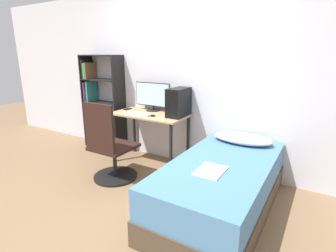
# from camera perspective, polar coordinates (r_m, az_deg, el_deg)

# --- Properties ---
(ground_plane) EXTENTS (14.00, 14.00, 0.00)m
(ground_plane) POSITION_cam_1_polar(r_m,az_deg,el_deg) (3.02, -12.17, -16.81)
(ground_plane) COLOR #846647
(wall_back) EXTENTS (8.00, 0.05, 2.50)m
(wall_back) POSITION_cam_1_polar(r_m,az_deg,el_deg) (3.80, 2.78, 10.30)
(wall_back) COLOR silver
(wall_back) RESTS_ON ground_plane
(desk) EXTENTS (1.09, 0.59, 0.76)m
(desk) POSITION_cam_1_polar(r_m,az_deg,el_deg) (3.81, -3.92, 0.96)
(desk) COLOR tan
(desk) RESTS_ON ground_plane
(bookshelf) EXTENTS (0.74, 0.29, 1.57)m
(bookshelf) POSITION_cam_1_polar(r_m,az_deg,el_deg) (4.66, -14.94, 4.47)
(bookshelf) COLOR black
(bookshelf) RESTS_ON ground_plane
(office_chair) EXTENTS (0.58, 0.58, 1.03)m
(office_chair) POSITION_cam_1_polar(r_m,az_deg,el_deg) (3.44, -12.44, -5.54)
(office_chair) COLOR black
(office_chair) RESTS_ON ground_plane
(bed) EXTENTS (0.93, 1.87, 0.55)m
(bed) POSITION_cam_1_polar(r_m,az_deg,el_deg) (2.83, 11.44, -12.78)
(bed) COLOR #4C3D2D
(bed) RESTS_ON ground_plane
(pillow) EXTENTS (0.71, 0.36, 0.11)m
(pillow) POSITION_cam_1_polar(r_m,az_deg,el_deg) (3.30, 15.83, -2.62)
(pillow) COLOR #B2B7C6
(pillow) RESTS_ON bed
(magazine) EXTENTS (0.24, 0.32, 0.01)m
(magazine) POSITION_cam_1_polar(r_m,az_deg,el_deg) (2.48, 9.27, -9.59)
(magazine) COLOR silver
(magazine) RESTS_ON bed
(monitor) EXTENTS (0.60, 0.20, 0.42)m
(monitor) POSITION_cam_1_polar(r_m,az_deg,el_deg) (3.93, -3.38, 6.58)
(monitor) COLOR black
(monitor) RESTS_ON desk
(keyboard) EXTENTS (0.40, 0.13, 0.02)m
(keyboard) POSITION_cam_1_polar(r_m,az_deg,el_deg) (3.75, -6.41, 2.71)
(keyboard) COLOR silver
(keyboard) RESTS_ON desk
(pc_tower) EXTENTS (0.20, 0.39, 0.39)m
(pc_tower) POSITION_cam_1_polar(r_m,az_deg,el_deg) (3.59, 2.33, 5.18)
(pc_tower) COLOR black
(pc_tower) RESTS_ON desk
(mouse) EXTENTS (0.06, 0.09, 0.02)m
(mouse) POSITION_cam_1_polar(r_m,az_deg,el_deg) (3.61, -3.26, 2.26)
(mouse) COLOR black
(mouse) RESTS_ON desk
(phone) EXTENTS (0.07, 0.14, 0.01)m
(phone) POSITION_cam_1_polar(r_m,az_deg,el_deg) (4.11, -8.77, 3.69)
(phone) COLOR black
(phone) RESTS_ON desk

